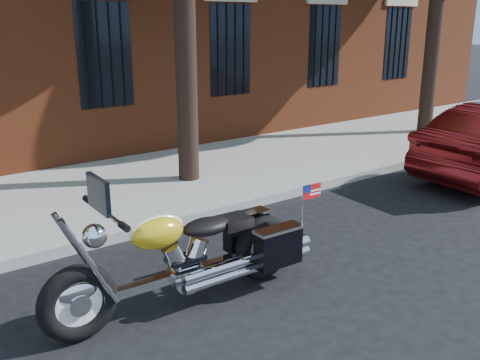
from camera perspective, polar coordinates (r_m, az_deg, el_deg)
ground at (r=7.11m, az=3.62°, el=-6.96°), size 120.00×120.00×0.00m
curb at (r=8.10m, az=-2.74°, el=-3.36°), size 40.00×0.16×0.15m
sidewalk at (r=9.64m, az=-9.09°, el=-0.27°), size 40.00×3.60×0.15m
motorcycle at (r=5.56m, az=-4.92°, el=-8.16°), size 3.02×0.89×1.53m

